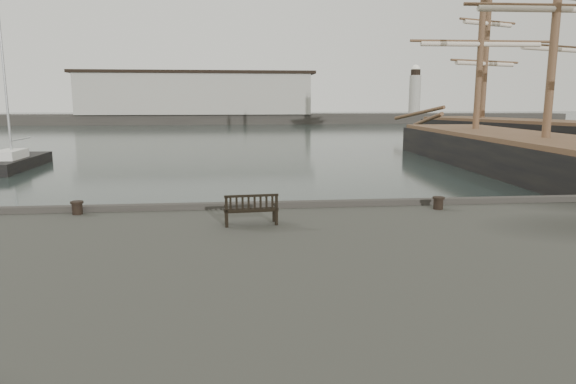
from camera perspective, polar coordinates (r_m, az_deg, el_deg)
name	(u,v)px	position (r m, az deg, el deg)	size (l,w,h in m)	color
ground	(248,256)	(16.28, -4.49, -7.06)	(400.00, 400.00, 0.00)	black
breakwater	(213,103)	(107.63, -8.32, 9.79)	(140.00, 9.50, 12.20)	#383530
bench	(251,215)	(13.60, -4.14, -2.57)	(1.45, 0.61, 0.81)	black
bollard_left	(77,208)	(16.01, -22.38, -1.63)	(0.36, 0.36, 0.38)	black
bollard_right	(438,203)	(16.16, 16.36, -1.18)	(0.36, 0.36, 0.38)	black
yacht_d	(15,165)	(41.43, -28.03, 2.63)	(2.54, 8.87, 11.20)	black
tall_ship_main	(543,165)	(36.72, 26.48, 2.68)	(8.30, 36.67, 27.36)	black
tall_ship_far	(545,141)	(57.44, 26.68, 5.12)	(16.34, 30.01, 25.42)	black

